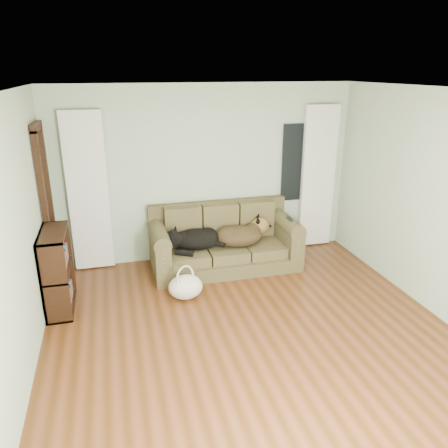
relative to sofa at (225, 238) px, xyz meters
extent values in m
plane|color=#4A280E|center=(-0.15, -1.97, -0.45)|extent=(5.00, 5.00, 0.00)
plane|color=white|center=(-0.15, -1.97, 2.15)|extent=(5.00, 5.00, 0.00)
cube|color=#AAC1A0|center=(-0.15, 0.53, 0.85)|extent=(4.50, 0.04, 2.60)
cube|color=#AAC1A0|center=(-2.40, -1.97, 0.85)|extent=(0.04, 5.00, 2.60)
cube|color=white|center=(-1.85, 0.45, 0.70)|extent=(0.55, 0.08, 2.25)
cube|color=white|center=(1.65, 0.45, 0.70)|extent=(0.55, 0.08, 2.25)
cube|color=black|center=(1.30, 0.50, 0.95)|extent=(0.50, 0.03, 1.20)
cube|color=black|center=(-2.35, 0.07, 0.60)|extent=(0.07, 0.60, 2.10)
cube|color=#3E3721|center=(0.00, 0.00, 0.00)|extent=(2.11, 0.91, 0.86)
ellipsoid|color=black|center=(-0.47, -0.02, 0.03)|extent=(0.73, 0.55, 0.29)
ellipsoid|color=black|center=(0.25, -0.03, 0.04)|extent=(0.73, 0.52, 0.32)
cube|color=black|center=(0.92, -0.18, 0.28)|extent=(0.06, 0.18, 0.02)
ellipsoid|color=beige|center=(-0.73, -0.79, -0.29)|extent=(0.51, 0.45, 0.32)
cube|color=black|center=(-2.24, -0.62, 0.05)|extent=(0.31, 0.80, 0.99)
camera|label=1|loc=(-1.52, -5.71, 2.35)|focal=35.00mm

